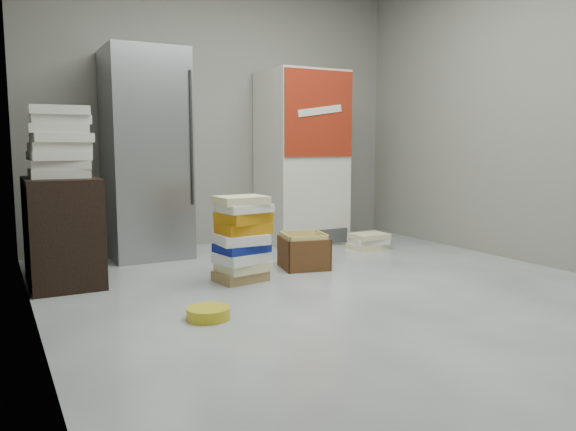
% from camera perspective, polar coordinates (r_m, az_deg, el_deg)
% --- Properties ---
extents(ground, '(5.00, 5.00, 0.00)m').
position_cam_1_polar(ground, '(3.92, 7.23, -8.26)').
color(ground, silver).
rests_on(ground, ground).
extents(room_shell, '(4.04, 5.04, 2.82)m').
position_cam_1_polar(room_shell, '(3.86, 7.67, 18.44)').
color(room_shell, gray).
rests_on(room_shell, ground).
extents(steel_fridge, '(0.70, 0.72, 1.90)m').
position_cam_1_polar(steel_fridge, '(5.36, -14.24, 6.00)').
color(steel_fridge, '#A2A4A9').
rests_on(steel_fridge, ground).
extents(coke_cooler, '(0.80, 0.73, 1.80)m').
position_cam_1_polar(coke_cooler, '(5.98, 1.38, 5.88)').
color(coke_cooler, silver).
rests_on(coke_cooler, ground).
extents(wood_shelf, '(0.50, 0.80, 0.80)m').
position_cam_1_polar(wood_shelf, '(4.54, -21.95, -1.45)').
color(wood_shelf, black).
rests_on(wood_shelf, ground).
extents(supply_box_stack, '(0.44, 0.45, 0.52)m').
position_cam_1_polar(supply_box_stack, '(4.50, -22.21, 6.90)').
color(supply_box_stack, silver).
rests_on(supply_box_stack, wood_shelf).
extents(phonebook_stack_main, '(0.46, 0.39, 0.66)m').
position_cam_1_polar(phonebook_stack_main, '(4.30, -4.67, -2.37)').
color(phonebook_stack_main, '#9F7F4F').
rests_on(phonebook_stack_main, ground).
extents(phonebook_stack_side, '(0.39, 0.31, 0.16)m').
position_cam_1_polar(phonebook_stack_side, '(5.71, 8.17, -2.58)').
color(phonebook_stack_side, beige).
rests_on(phonebook_stack_side, ground).
extents(cardboard_box, '(0.44, 0.44, 0.30)m').
position_cam_1_polar(cardboard_box, '(4.77, 1.62, -3.90)').
color(cardboard_box, yellow).
rests_on(cardboard_box, ground).
extents(bucket_lid, '(0.28, 0.28, 0.07)m').
position_cam_1_polar(bucket_lid, '(3.46, -8.10, -9.79)').
color(bucket_lid, gold).
rests_on(bucket_lid, ground).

